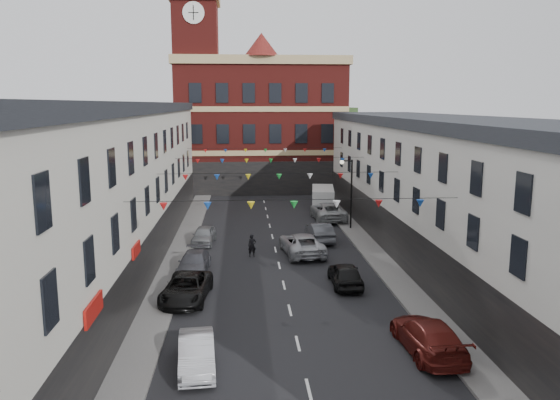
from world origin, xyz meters
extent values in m
plane|color=black|center=(0.00, 0.00, 0.00)|extent=(160.00, 160.00, 0.00)
cube|color=#605E5B|center=(-6.90, 2.00, 0.07)|extent=(1.80, 64.00, 0.15)
cube|color=#605E5B|center=(6.90, 2.00, 0.07)|extent=(1.80, 64.00, 0.15)
cube|color=beige|center=(-11.80, 1.00, 5.00)|extent=(8.00, 56.00, 10.00)
cube|color=black|center=(-11.80, 1.00, 10.35)|extent=(8.40, 56.00, 0.70)
cube|color=black|center=(-7.75, 1.00, 1.60)|extent=(0.12, 56.00, 3.20)
cube|color=beige|center=(11.80, 1.00, 4.50)|extent=(8.00, 56.00, 9.00)
cube|color=black|center=(11.80, 1.00, 9.35)|extent=(8.40, 56.00, 0.70)
cube|color=black|center=(7.75, 1.00, 1.60)|extent=(0.12, 56.00, 3.20)
cube|color=maroon|center=(0.00, 38.00, 7.50)|extent=(20.00, 12.00, 15.00)
cube|color=tan|center=(0.00, 38.00, 15.50)|extent=(20.60, 12.60, 1.00)
cone|color=maroon|center=(0.00, 33.00, 17.20)|extent=(4.00, 4.00, 2.60)
cube|color=maroon|center=(-7.50, 35.00, 12.00)|extent=(5.00, 5.00, 24.00)
cylinder|color=white|center=(-7.50, 32.45, 20.50)|extent=(2.40, 0.12, 2.40)
cube|color=#2D4A22|center=(-4.00, 62.00, 5.00)|extent=(40.00, 14.00, 10.00)
cylinder|color=black|center=(6.80, 14.00, 3.00)|extent=(0.14, 0.14, 6.00)
cylinder|color=black|center=(6.40, 14.00, 5.90)|extent=(0.90, 0.10, 0.10)
sphere|color=beige|center=(5.95, 14.00, 5.80)|extent=(0.36, 0.36, 0.36)
imported|color=silver|center=(-4.32, -10.05, 0.67)|extent=(1.76, 4.16, 1.33)
imported|color=black|center=(-5.50, -2.13, 0.70)|extent=(2.81, 5.23, 1.40)
imported|color=#46474F|center=(-5.50, 2.83, 0.66)|extent=(2.08, 4.63, 1.32)
imported|color=gray|center=(-5.36, 10.12, 0.67)|extent=(1.92, 4.07, 1.34)
imported|color=#591611|center=(5.50, -9.27, 0.75)|extent=(2.33, 5.24, 1.50)
imported|color=black|center=(3.60, -0.37, 0.71)|extent=(1.72, 4.18, 1.42)
imported|color=#4A4C52|center=(3.60, 10.30, 0.75)|extent=(1.85, 4.61, 1.49)
imported|color=#9FA2A4|center=(5.50, 18.10, 0.83)|extent=(2.91, 6.02, 1.65)
imported|color=#B1B3B8|center=(1.80, 6.62, 0.77)|extent=(3.18, 5.81, 1.54)
cube|color=silver|center=(5.60, 22.07, 1.20)|extent=(2.78, 5.65, 2.40)
imported|color=black|center=(-1.75, 6.25, 0.80)|extent=(0.64, 0.48, 1.60)
camera|label=1|loc=(-2.42, -30.82, 10.59)|focal=35.00mm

